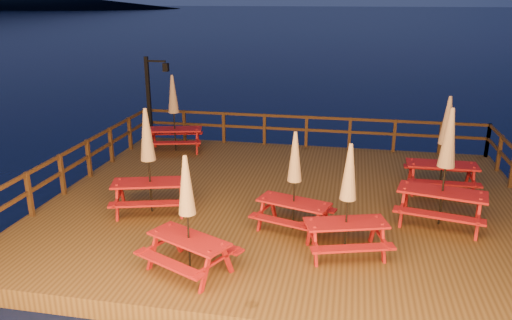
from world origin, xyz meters
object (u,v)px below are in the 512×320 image
object	(u,v)px
lamp_post	(153,91)
picnic_table_0	(294,180)
picnic_table_2	(148,159)
picnic_table_1	(187,213)

from	to	relation	value
lamp_post	picnic_table_0	bearing A→B (deg)	-47.08
picnic_table_2	picnic_table_1	bearing A→B (deg)	-70.13
picnic_table_1	picnic_table_2	bearing A→B (deg)	151.42
lamp_post	picnic_table_2	xyz separation A→B (m)	(2.24, -5.84, -0.47)
picnic_table_0	picnic_table_2	distance (m)	3.51
lamp_post	picnic_table_1	bearing A→B (deg)	-64.17
picnic_table_0	picnic_table_1	distance (m)	2.74
lamp_post	picnic_table_1	world-z (taller)	lamp_post
picnic_table_2	picnic_table_0	bearing A→B (deg)	-21.33
picnic_table_0	picnic_table_1	bearing A→B (deg)	-111.74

